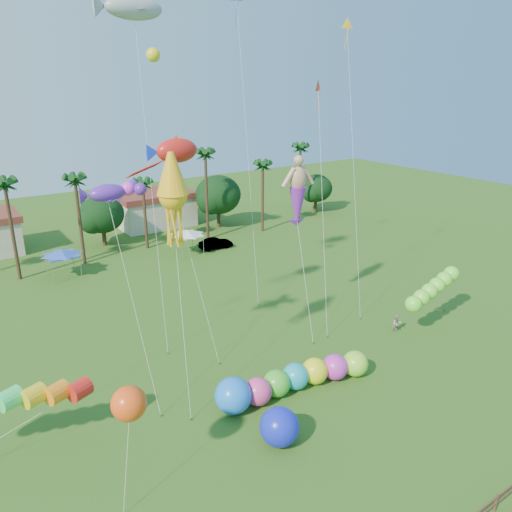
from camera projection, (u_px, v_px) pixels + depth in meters
ground at (360, 462)px, 27.14m from camera, size 160.00×160.00×0.00m
tree_line at (125, 211)px, 61.80m from camera, size 69.46×8.91×11.00m
buildings_row at (59, 226)px, 63.67m from camera, size 35.00×7.00×4.00m
tent_row at (63, 254)px, 51.25m from camera, size 31.00×4.00×0.60m
car_b at (216, 243)px, 61.18m from camera, size 4.20×1.77×1.35m
spectator_b at (397, 323)px, 40.88m from camera, size 0.94×0.86×1.56m
caterpillar_inflatable at (289, 380)px, 32.83m from camera, size 11.43×3.56×2.33m
blue_ball at (279, 427)px, 28.16m from camera, size 2.28×2.28×2.28m
rainbow_tube at (42, 402)px, 26.89m from camera, size 10.04×2.78×3.80m
green_worm at (413, 304)px, 39.27m from camera, size 10.05×3.48×3.75m
orange_ball_kite at (129, 404)px, 23.23m from camera, size 2.20×2.17×6.25m
merman_kite at (298, 196)px, 40.04m from camera, size 2.98×5.49×13.59m
fish_kite at (177, 151)px, 36.04m from camera, size 4.85×6.69×15.81m
shark_kite at (134, 8)px, 34.55m from camera, size 5.96×7.30×25.34m
squid_kite at (173, 196)px, 28.96m from camera, size 2.10×4.09×15.93m
lobster_kite at (107, 193)px, 29.66m from camera, size 4.32×6.17×14.05m
delta_kite_red at (318, 92)px, 38.06m from camera, size 2.31×4.63×19.72m
delta_kite_yellow at (348, 34)px, 39.31m from camera, size 1.28×4.69×24.27m
delta_kite_blue at (237, 3)px, 40.71m from camera, size 1.32×4.27×26.71m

